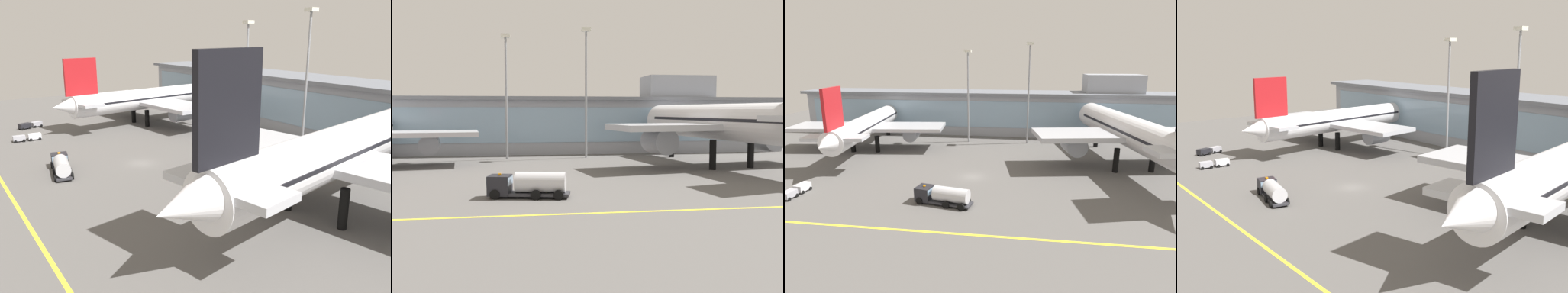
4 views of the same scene
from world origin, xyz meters
TOP-DOWN VIEW (x-y plane):
  - ground_plane at (0.00, 0.00)m, footprint 180.00×180.00m
  - taxiway_centreline_stripe at (0.00, -22.00)m, footprint 144.00×0.50m
  - terminal_building at (1.75, 42.23)m, footprint 119.67×14.00m
  - airliner_near_right at (31.16, 10.59)m, footprint 39.83×55.07m
  - fuel_tanker_truck at (-2.68, -13.13)m, footprint 9.35×4.44m
  - apron_light_mast_west at (10.37, 29.25)m, footprint 1.80×1.80m
  - apron_light_mast_centre at (-5.73, 28.71)m, footprint 1.80×1.80m

SIDE VIEW (x-z plane):
  - ground_plane at x=0.00m, z-range 0.00..0.00m
  - taxiway_centreline_stripe at x=0.00m, z-range 0.00..0.01m
  - fuel_tanker_truck at x=-2.68m, z-range 0.06..2.96m
  - terminal_building at x=1.75m, z-range -2.10..15.87m
  - airliner_near_right at x=31.16m, z-range -2.77..17.98m
  - apron_light_mast_centre at x=-5.73m, z-range 3.70..28.39m
  - apron_light_mast_west at x=10.37m, z-range 3.78..30.22m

